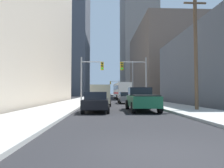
{
  "coord_description": "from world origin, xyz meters",
  "views": [
    {
      "loc": [
        -1.34,
        -4.77,
        1.48
      ],
      "look_at": [
        0.0,
        26.36,
        2.8
      ],
      "focal_mm": 31.88,
      "sensor_mm": 36.0,
      "label": 1
    }
  ],
  "objects_px": {
    "pickup_truck_green": "(142,99)",
    "traffic_signal_far_right": "(115,85)",
    "sedan_black": "(96,102)",
    "traffic_signal_near_right": "(135,73)",
    "traffic_signal_near_left": "(91,73)",
    "cargo_van_beige": "(101,94)",
    "sedan_navy": "(102,97)",
    "city_bus": "(122,90)",
    "sedan_grey": "(126,98)"
  },
  "relations": [
    {
      "from": "cargo_van_beige",
      "to": "sedan_black",
      "type": "distance_m",
      "value": 7.08
    },
    {
      "from": "traffic_signal_near_right",
      "to": "traffic_signal_far_right",
      "type": "xyz_separation_m",
      "value": [
        0.04,
        44.8,
        -0.0
      ]
    },
    {
      "from": "sedan_black",
      "to": "traffic_signal_near_left",
      "type": "relative_size",
      "value": 0.71
    },
    {
      "from": "city_bus",
      "to": "traffic_signal_far_right",
      "type": "xyz_separation_m",
      "value": [
        0.26,
        28.02,
        2.09
      ]
    },
    {
      "from": "city_bus",
      "to": "sedan_grey",
      "type": "relative_size",
      "value": 2.75
    },
    {
      "from": "cargo_van_beige",
      "to": "sedan_navy",
      "type": "distance_m",
      "value": 9.98
    },
    {
      "from": "pickup_truck_green",
      "to": "sedan_black",
      "type": "distance_m",
      "value": 3.73
    },
    {
      "from": "city_bus",
      "to": "traffic_signal_far_right",
      "type": "distance_m",
      "value": 28.1
    },
    {
      "from": "cargo_van_beige",
      "to": "traffic_signal_near_right",
      "type": "height_order",
      "value": "traffic_signal_near_right"
    },
    {
      "from": "sedan_black",
      "to": "traffic_signal_near_right",
      "type": "distance_m",
      "value": 11.72
    },
    {
      "from": "sedan_grey",
      "to": "traffic_signal_near_left",
      "type": "xyz_separation_m",
      "value": [
        -4.61,
        -1.36,
        3.23
      ]
    },
    {
      "from": "pickup_truck_green",
      "to": "sedan_navy",
      "type": "xyz_separation_m",
      "value": [
        -3.38,
        16.15,
        -0.16
      ]
    },
    {
      "from": "sedan_black",
      "to": "traffic_signal_near_right",
      "type": "xyz_separation_m",
      "value": [
        4.61,
        10.27,
        3.25
      ]
    },
    {
      "from": "sedan_black",
      "to": "sedan_navy",
      "type": "xyz_separation_m",
      "value": [
        0.25,
        17.02,
        0.0
      ]
    },
    {
      "from": "cargo_van_beige",
      "to": "traffic_signal_near_right",
      "type": "bearing_deg",
      "value": 36.38
    },
    {
      "from": "traffic_signal_near_right",
      "to": "traffic_signal_far_right",
      "type": "bearing_deg",
      "value": 89.95
    },
    {
      "from": "cargo_van_beige",
      "to": "traffic_signal_far_right",
      "type": "height_order",
      "value": "traffic_signal_far_right"
    },
    {
      "from": "city_bus",
      "to": "traffic_signal_near_right",
      "type": "distance_m",
      "value": 16.91
    },
    {
      "from": "cargo_van_beige",
      "to": "traffic_signal_near_left",
      "type": "bearing_deg",
      "value": 111.91
    },
    {
      "from": "city_bus",
      "to": "sedan_black",
      "type": "xyz_separation_m",
      "value": [
        -4.39,
        -27.05,
        -1.16
      ]
    },
    {
      "from": "pickup_truck_green",
      "to": "sedan_grey",
      "type": "height_order",
      "value": "pickup_truck_green"
    },
    {
      "from": "pickup_truck_green",
      "to": "traffic_signal_far_right",
      "type": "xyz_separation_m",
      "value": [
        1.02,
        54.21,
        3.09
      ]
    },
    {
      "from": "traffic_signal_near_left",
      "to": "traffic_signal_near_right",
      "type": "height_order",
      "value": "same"
    },
    {
      "from": "sedan_navy",
      "to": "traffic_signal_near_right",
      "type": "xyz_separation_m",
      "value": [
        4.36,
        -6.75,
        3.25
      ]
    },
    {
      "from": "city_bus",
      "to": "pickup_truck_green",
      "type": "height_order",
      "value": "city_bus"
    },
    {
      "from": "pickup_truck_green",
      "to": "traffic_signal_near_right",
      "type": "height_order",
      "value": "traffic_signal_near_right"
    },
    {
      "from": "pickup_truck_green",
      "to": "traffic_signal_near_left",
      "type": "xyz_separation_m",
      "value": [
        -4.68,
        9.41,
        3.07
      ]
    },
    {
      "from": "sedan_grey",
      "to": "traffic_signal_near_left",
      "type": "bearing_deg",
      "value": -163.52
    },
    {
      "from": "cargo_van_beige",
      "to": "sedan_black",
      "type": "height_order",
      "value": "cargo_van_beige"
    },
    {
      "from": "cargo_van_beige",
      "to": "pickup_truck_green",
      "type": "bearing_deg",
      "value": -61.32
    },
    {
      "from": "sedan_grey",
      "to": "cargo_van_beige",
      "type": "bearing_deg",
      "value": -125.87
    },
    {
      "from": "sedan_grey",
      "to": "sedan_navy",
      "type": "height_order",
      "value": "same"
    },
    {
      "from": "city_bus",
      "to": "traffic_signal_near_left",
      "type": "distance_m",
      "value": 17.76
    },
    {
      "from": "pickup_truck_green",
      "to": "traffic_signal_near_left",
      "type": "height_order",
      "value": "traffic_signal_near_left"
    },
    {
      "from": "city_bus",
      "to": "sedan_navy",
      "type": "height_order",
      "value": "city_bus"
    },
    {
      "from": "traffic_signal_near_right",
      "to": "sedan_grey",
      "type": "bearing_deg",
      "value": 127.78
    },
    {
      "from": "pickup_truck_green",
      "to": "traffic_signal_near_right",
      "type": "bearing_deg",
      "value": 84.04
    },
    {
      "from": "sedan_grey",
      "to": "sedan_navy",
      "type": "bearing_deg",
      "value": 121.54
    },
    {
      "from": "pickup_truck_green",
      "to": "traffic_signal_near_right",
      "type": "distance_m",
      "value": 9.95
    },
    {
      "from": "cargo_van_beige",
      "to": "traffic_signal_near_right",
      "type": "xyz_separation_m",
      "value": [
        4.37,
        3.22,
        2.74
      ]
    },
    {
      "from": "sedan_navy",
      "to": "traffic_signal_far_right",
      "type": "height_order",
      "value": "traffic_signal_far_right"
    },
    {
      "from": "sedan_navy",
      "to": "traffic_signal_far_right",
      "type": "xyz_separation_m",
      "value": [
        4.4,
        38.05,
        3.25
      ]
    },
    {
      "from": "pickup_truck_green",
      "to": "sedan_black",
      "type": "relative_size",
      "value": 1.29
    },
    {
      "from": "traffic_signal_far_right",
      "to": "traffic_signal_near_left",
      "type": "bearing_deg",
      "value": -97.26
    },
    {
      "from": "sedan_black",
      "to": "traffic_signal_near_right",
      "type": "bearing_deg",
      "value": 65.85
    },
    {
      "from": "pickup_truck_green",
      "to": "sedan_grey",
      "type": "xyz_separation_m",
      "value": [
        -0.07,
        10.77,
        -0.16
      ]
    },
    {
      "from": "sedan_navy",
      "to": "traffic_signal_far_right",
      "type": "distance_m",
      "value": 38.44
    },
    {
      "from": "sedan_navy",
      "to": "traffic_signal_far_right",
      "type": "bearing_deg",
      "value": 83.4
    },
    {
      "from": "cargo_van_beige",
      "to": "traffic_signal_far_right",
      "type": "relative_size",
      "value": 0.87
    },
    {
      "from": "pickup_truck_green",
      "to": "sedan_grey",
      "type": "bearing_deg",
      "value": 90.39
    }
  ]
}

